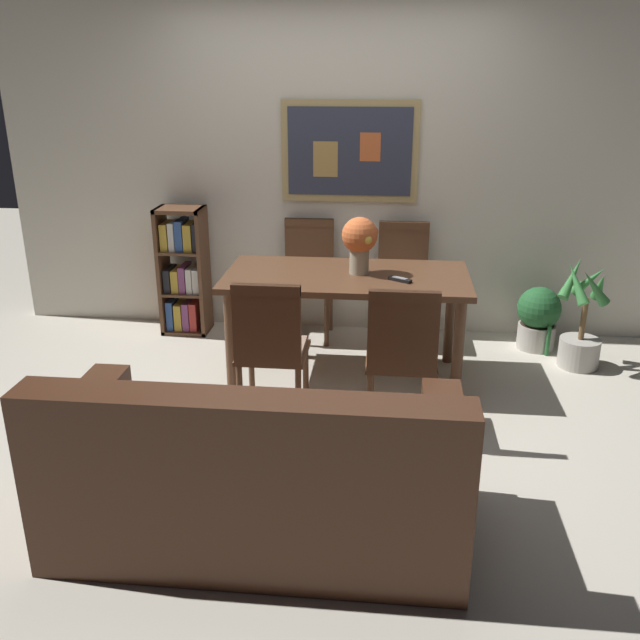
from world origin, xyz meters
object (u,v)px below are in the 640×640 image
object	(u,v)px
dining_chair_far_left	(308,269)
flower_vase	(360,240)
bookshelf	(184,273)
dining_table	(346,288)
leather_couch	(256,479)
dining_chair_near_right	(402,349)
dining_chair_far_right	(403,273)
dining_chair_near_left	(270,342)
tv_remote	(400,280)
potted_palm	(581,329)
potted_ivy	(538,317)

from	to	relation	value
dining_chair_far_left	flower_vase	world-z (taller)	flower_vase
dining_chair_far_left	bookshelf	size ratio (longest dim) A/B	0.91
dining_table	leather_couch	world-z (taller)	leather_couch
dining_chair_near_right	bookshelf	bearing A→B (deg)	138.35
dining_table	dining_chair_far_right	distance (m)	0.84
dining_chair_far_left	flower_vase	distance (m)	0.96
dining_chair_near_left	dining_chair_near_right	bearing A→B (deg)	-2.56
dining_chair_far_left	bookshelf	xyz separation A→B (m)	(-0.98, -0.04, -0.05)
dining_chair_far_right	flower_vase	distance (m)	0.88
dining_table	tv_remote	distance (m)	0.38
dining_chair_near_left	leather_couch	distance (m)	1.07
potted_palm	dining_chair_near_right	bearing A→B (deg)	-138.90
dining_chair_far_left	dining_chair_far_right	size ratio (longest dim) A/B	1.00
tv_remote	dining_table	bearing A→B (deg)	160.76
bookshelf	potted_ivy	distance (m)	2.74
leather_couch	flower_vase	size ratio (longest dim) A/B	4.82
flower_vase	bookshelf	bearing A→B (deg)	153.42
dining_chair_far_left	tv_remote	bearing A→B (deg)	-52.15
dining_chair_near_right	tv_remote	bearing A→B (deg)	91.42
dining_chair_far_left	tv_remote	distance (m)	1.15
dining_chair_far_left	leather_couch	distance (m)	2.56
dining_chair_far_right	tv_remote	size ratio (longest dim) A/B	5.86
dining_chair_far_left	flower_vase	bearing A→B (deg)	-60.01
dining_table	dining_chair_near_right	size ratio (longest dim) A/B	1.76
dining_chair_near_right	bookshelf	distance (m)	2.26
dining_chair_near_right	potted_ivy	size ratio (longest dim) A/B	1.67
bookshelf	dining_chair_near_left	bearing A→B (deg)	-57.30
dining_chair_far_left	potted_ivy	bearing A→B (deg)	-3.83
potted_ivy	dining_chair_far_left	bearing A→B (deg)	176.17
dining_chair_near_left	bookshelf	bearing A→B (deg)	122.70
dining_chair_far_left	tv_remote	xyz separation A→B (m)	(0.70, -0.90, 0.21)
dining_chair_near_left	dining_chair_far_left	bearing A→B (deg)	88.73
dining_chair_far_right	potted_ivy	xyz separation A→B (m)	(1.02, -0.08, -0.29)
dining_chair_near_left	potted_ivy	size ratio (longest dim) A/B	1.67
potted_palm	dining_chair_far_right	bearing A→B (deg)	162.27
potted_palm	flower_vase	world-z (taller)	flower_vase
potted_ivy	tv_remote	distance (m)	1.41
dining_chair_far_right	flower_vase	world-z (taller)	flower_vase
leather_couch	tv_remote	xyz separation A→B (m)	(0.62, 1.65, 0.43)
potted_palm	leather_couch	bearing A→B (deg)	-132.12
dining_table	dining_chair_far_right	bearing A→B (deg)	62.78
dining_table	potted_ivy	size ratio (longest dim) A/B	2.93
dining_chair_far_left	leather_couch	size ratio (longest dim) A/B	0.51
tv_remote	bookshelf	bearing A→B (deg)	152.98
bookshelf	dining_chair_near_right	bearing A→B (deg)	-41.65
dining_table	dining_chair_near_left	bearing A→B (deg)	-117.56
dining_chair_far_right	potted_palm	distance (m)	1.34
dining_chair_near_left	bookshelf	world-z (taller)	bookshelf
dining_chair_near_left	tv_remote	xyz separation A→B (m)	(0.73, 0.62, 0.21)
dining_chair_far_left	flower_vase	xyz separation A→B (m)	(0.43, -0.75, 0.42)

